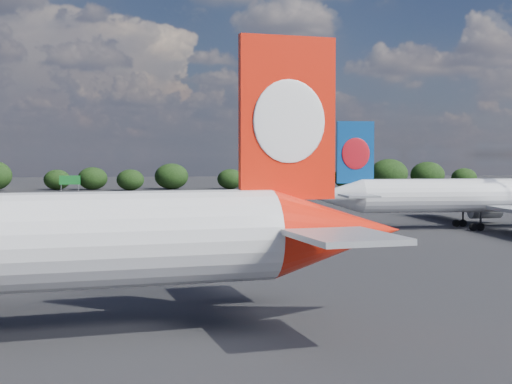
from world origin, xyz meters
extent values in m
plane|color=black|center=(0.00, 60.00, 0.00)|extent=(500.00, 500.00, 0.00)
cone|color=red|center=(20.69, 7.80, 5.63)|extent=(9.84, 7.10, 5.63)
cube|color=red|center=(17.37, 7.22, 12.83)|extent=(6.19, 1.63, 10.13)
ellipsoid|color=white|center=(17.43, 6.88, 12.63)|extent=(4.69, 1.04, 5.18)
ellipsoid|color=white|center=(17.31, 7.55, 12.63)|extent=(4.69, 1.04, 5.18)
cube|color=#93959A|center=(19.55, 1.31, 6.08)|extent=(6.16, 7.53, 0.34)
cube|color=#93959A|center=(17.41, 13.51, 6.08)|extent=(6.16, 7.53, 0.34)
cylinder|color=silver|center=(55.07, 60.12, 4.78)|extent=(36.39, 5.29, 4.78)
cone|color=silver|center=(33.08, 59.81, 4.78)|extent=(7.71, 4.89, 4.78)
cube|color=navy|center=(35.95, 59.85, 10.90)|extent=(5.26, 0.55, 8.60)
ellipsoid|color=red|center=(35.95, 59.57, 10.73)|extent=(4.02, 0.25, 4.40)
ellipsoid|color=red|center=(35.95, 60.14, 10.73)|extent=(4.02, 0.25, 4.40)
cube|color=#93959A|center=(35.07, 54.58, 5.16)|extent=(4.38, 5.80, 0.29)
cube|color=#93959A|center=(34.92, 65.10, 5.16)|extent=(4.38, 5.80, 0.29)
cube|color=#93959A|center=(56.80, 72.58, 3.25)|extent=(6.48, 19.20, 0.53)
cylinder|color=#93959A|center=(58.78, 67.82, 2.01)|extent=(4.82, 2.65, 2.58)
cube|color=#93959A|center=(58.78, 67.82, 2.68)|extent=(2.11, 0.32, 1.15)
cylinder|color=black|center=(53.19, 57.23, 1.43)|extent=(0.27, 0.27, 2.39)
cylinder|color=black|center=(53.19, 57.23, 0.53)|extent=(1.06, 0.44, 1.05)
cylinder|color=black|center=(52.14, 57.21, 0.53)|extent=(1.06, 0.44, 1.05)
cylinder|color=black|center=(53.11, 62.96, 1.43)|extent=(0.27, 0.27, 2.39)
cylinder|color=black|center=(53.11, 62.96, 0.53)|extent=(1.06, 0.44, 1.05)
cylinder|color=black|center=(52.06, 62.95, 0.53)|extent=(1.06, 0.44, 1.05)
cube|color=#156C26|center=(-18.00, 176.00, 3.20)|extent=(6.00, 0.30, 2.60)
cylinder|color=gray|center=(-20.50, 176.00, 1.00)|extent=(0.20, 0.20, 2.00)
cylinder|color=gray|center=(-15.50, 176.00, 1.00)|extent=(0.20, 0.20, 2.00)
cube|color=yellow|center=(12.00, 182.00, 4.00)|extent=(5.00, 0.30, 3.00)
cylinder|color=gray|center=(12.00, 182.00, 1.25)|extent=(0.30, 0.30, 2.50)
ellipsoid|color=black|center=(-22.69, 183.22, 3.06)|extent=(7.95, 6.73, 6.12)
ellipsoid|color=black|center=(-12.11, 182.42, 3.42)|extent=(8.90, 7.53, 6.84)
ellipsoid|color=black|center=(-0.62, 176.95, 3.12)|extent=(8.12, 6.87, 6.25)
ellipsoid|color=black|center=(11.52, 182.64, 3.95)|extent=(10.28, 8.70, 7.91)
ellipsoid|color=black|center=(29.47, 181.23, 3.09)|extent=(8.04, 6.80, 6.19)
ellipsoid|color=black|center=(42.39, 178.81, 4.45)|extent=(11.57, 9.79, 8.90)
ellipsoid|color=black|center=(54.52, 182.83, 4.50)|extent=(11.70, 9.90, 9.00)
ellipsoid|color=black|center=(66.33, 181.58, 3.38)|extent=(8.79, 7.43, 6.76)
ellipsoid|color=black|center=(78.99, 178.92, 4.64)|extent=(12.06, 10.20, 9.28)
ellipsoid|color=black|center=(92.13, 180.29, 4.18)|extent=(10.87, 9.20, 8.36)
ellipsoid|color=black|center=(104.46, 180.69, 3.16)|extent=(8.20, 6.94, 6.31)
camera|label=1|loc=(9.85, -36.56, 10.57)|focal=50.00mm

